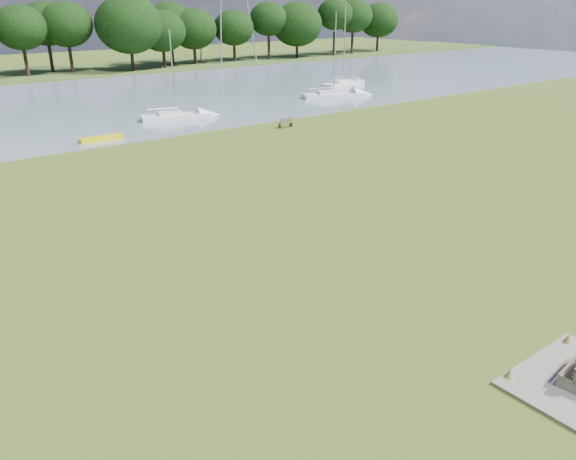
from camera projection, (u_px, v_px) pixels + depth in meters
ground at (288, 235)px, 26.44m from camera, size 220.00×220.00×0.00m
river at (40, 108)px, 57.36m from camera, size 220.00×40.00×0.10m
riverbank_bench at (286, 123)px, 48.51m from camera, size 1.37×0.42×0.85m
kayak at (101, 138)px, 43.94m from camera, size 3.33×0.90×0.33m
tree_line at (25, 27)px, 77.32m from camera, size 153.41×9.47×11.46m
sailboat_0 at (343, 82)px, 71.50m from camera, size 7.05×2.99×10.10m
sailboat_3 at (175, 115)px, 51.61m from camera, size 6.51×3.36×7.85m
sailboat_4 at (333, 94)px, 63.20m from camera, size 7.38×4.52×9.13m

